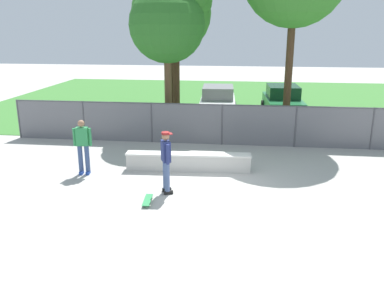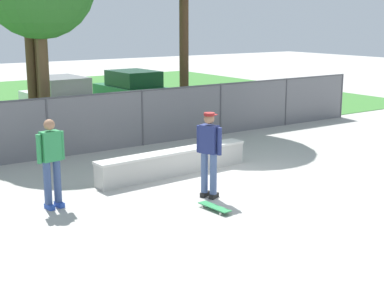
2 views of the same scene
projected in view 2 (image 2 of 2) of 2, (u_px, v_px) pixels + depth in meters
name	position (u px, v px, depth m)	size (l,w,h in m)	color
ground_plane	(248.00, 184.00, 12.94)	(80.00, 80.00, 0.00)	#ADAAA3
grass_strip	(31.00, 104.00, 25.21)	(29.66, 20.00, 0.02)	#3D7A33
concrete_ledge	(174.00, 162.00, 13.68)	(4.22, 0.70, 0.60)	#B7B5AD
skateboarder	(209.00, 151.00, 11.72)	(0.39, 0.56, 1.84)	black
skateboard	(215.00, 207.00, 11.11)	(0.26, 0.81, 0.09)	#2D8C4C
chainlink_fence	(142.00, 115.00, 16.72)	(17.73, 0.07, 1.69)	#4C4C51
car_white	(62.00, 99.00, 20.67)	(2.15, 4.27, 1.66)	silver
car_green	(135.00, 91.00, 23.16)	(2.15, 4.27, 1.66)	#1E6638
bystander	(51.00, 159.00, 11.08)	(0.59, 0.32, 1.82)	#2647A5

